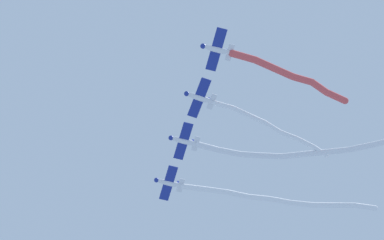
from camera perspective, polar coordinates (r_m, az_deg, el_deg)
The scene contains 8 objects.
airplane_lead at distance 81.60m, azimuth -2.34°, elevation -6.30°, with size 4.49×5.77×1.46m.
smoke_trail_lead at distance 84.17m, azimuth 8.77°, elevation -7.81°, with size 27.59×10.01×1.14m.
airplane_left_wing at distance 78.47m, azimuth -0.85°, elevation -2.10°, with size 4.49×5.77×1.46m.
smoke_trail_left_wing at distance 81.86m, azimuth 10.28°, elevation -3.05°, with size 27.73×7.17×4.08m.
airplane_right_wing at distance 75.30m, azimuth 0.75°, elevation 2.24°, with size 4.49×5.66×1.46m.
smoke_trail_right_wing at distance 79.30m, azimuth 8.22°, elevation -0.83°, with size 15.01×13.09×3.22m.
airplane_slot at distance 73.22m, azimuth 2.46°, elevation 7.06°, with size 4.50×5.79×1.46m.
smoke_trail_slot at distance 76.67m, azimuth 9.96°, elevation 4.32°, with size 15.06×11.45×3.24m.
Camera 1 is at (-6.06, 27.60, 3.92)m, focal length 53.40 mm.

